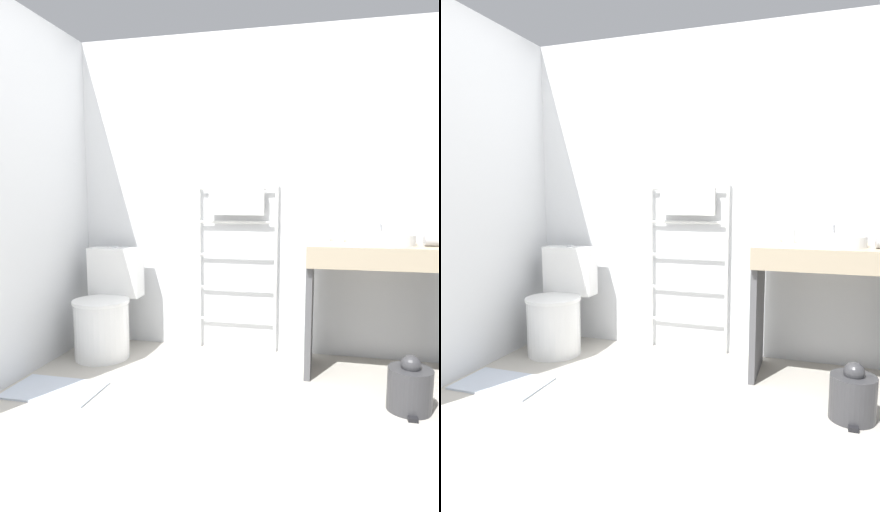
{
  "view_description": "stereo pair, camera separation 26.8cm",
  "coord_description": "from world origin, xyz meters",
  "views": [
    {
      "loc": [
        0.51,
        -1.93,
        1.17
      ],
      "look_at": [
        -0.1,
        0.67,
        0.83
      ],
      "focal_mm": 32.0,
      "sensor_mm": 36.0,
      "label": 1
    },
    {
      "loc": [
        0.77,
        -1.85,
        1.17
      ],
      "look_at": [
        -0.1,
        0.67,
        0.83
      ],
      "focal_mm": 32.0,
      "sensor_mm": 36.0,
      "label": 2
    }
  ],
  "objects": [
    {
      "name": "cup_near_wall",
      "position": [
        0.51,
        1.33,
        0.92
      ],
      "size": [
        0.07,
        0.07,
        0.09
      ],
      "color": "white",
      "rests_on": "vanity_counter"
    },
    {
      "name": "faucet",
      "position": [
        0.87,
        1.34,
        0.97
      ],
      "size": [
        0.02,
        0.1,
        0.15
      ],
      "color": "silver",
      "rests_on": "vanity_counter"
    },
    {
      "name": "ground_plane",
      "position": [
        0.0,
        0.0,
        0.0
      ],
      "size": [
        12.0,
        12.0,
        0.0
      ],
      "primitive_type": "plane",
      "color": "#A8A399"
    },
    {
      "name": "trash_bin",
      "position": [
        0.99,
        0.65,
        0.13
      ],
      "size": [
        0.24,
        0.27,
        0.32
      ],
      "color": "#333335",
      "rests_on": "ground_plane"
    },
    {
      "name": "sink_basin",
      "position": [
        0.87,
        1.14,
        0.91
      ],
      "size": [
        0.38,
        0.38,
        0.07
      ],
      "color": "white",
      "rests_on": "vanity_counter"
    },
    {
      "name": "toilet",
      "position": [
        -1.07,
        1.1,
        0.32
      ],
      "size": [
        0.41,
        0.54,
        0.8
      ],
      "color": "white",
      "rests_on": "ground_plane"
    },
    {
      "name": "bath_mat",
      "position": [
        -1.08,
        0.43,
        0.01
      ],
      "size": [
        0.56,
        0.36,
        0.01
      ],
      "primitive_type": "cube",
      "color": "#B2BCCC",
      "rests_on": "ground_plane"
    },
    {
      "name": "wall_back",
      "position": [
        0.0,
        1.54,
        1.19
      ],
      "size": [
        3.03,
        0.12,
        2.38
      ],
      "primitive_type": "cube",
      "color": "silver",
      "rests_on": "ground_plane"
    },
    {
      "name": "wall_side",
      "position": [
        -1.46,
        0.74,
        1.19
      ],
      "size": [
        0.12,
        2.19,
        2.38
      ],
      "primitive_type": "cube",
      "color": "silver",
      "rests_on": "ground_plane"
    },
    {
      "name": "vanity_counter",
      "position": [
        0.87,
        1.15,
        0.59
      ],
      "size": [
        0.95,
        0.55,
        0.87
      ],
      "color": "gray",
      "rests_on": "ground_plane"
    },
    {
      "name": "cup_near_edge",
      "position": [
        0.6,
        1.26,
        0.92
      ],
      "size": [
        0.07,
        0.07,
        0.09
      ],
      "color": "white",
      "rests_on": "vanity_counter"
    },
    {
      "name": "towel_radiator",
      "position": [
        -0.14,
        1.43,
        0.93
      ],
      "size": [
        0.62,
        0.06,
        1.29
      ],
      "color": "white",
      "rests_on": "ground_plane"
    }
  ]
}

